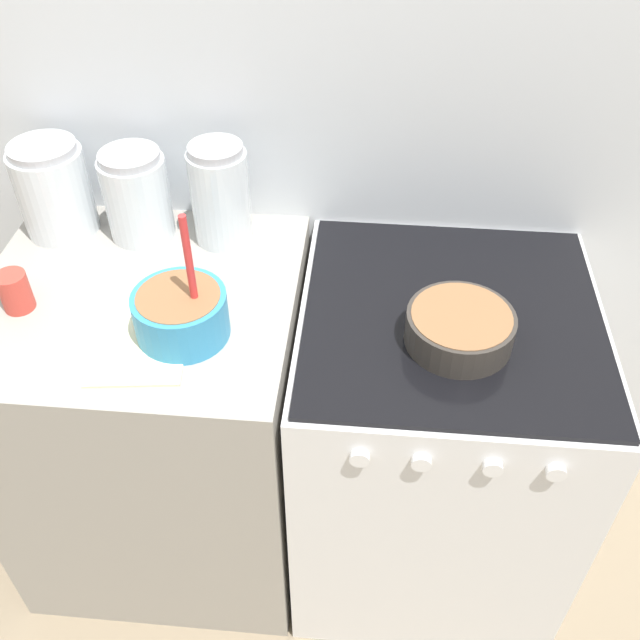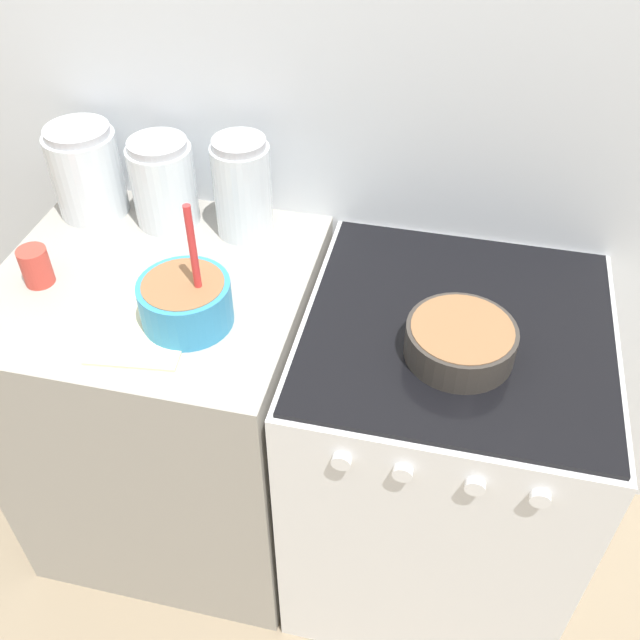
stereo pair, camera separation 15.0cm
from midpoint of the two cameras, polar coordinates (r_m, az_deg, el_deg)
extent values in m
plane|color=gray|center=(2.18, -1.35, -23.75)|extent=(12.00, 12.00, 0.00)
cube|color=silver|center=(1.78, 3.83, 15.73)|extent=(4.48, 0.05, 2.40)
cube|color=#9E998E|center=(2.04, -9.42, -7.03)|extent=(0.74, 0.70, 0.93)
cube|color=silver|center=(1.95, 11.48, -10.75)|extent=(0.69, 0.70, 0.92)
cube|color=black|center=(1.61, 13.70, -0.68)|extent=(0.66, 0.67, 0.01)
cylinder|color=white|center=(1.42, 4.81, -11.36)|extent=(0.04, 0.02, 0.04)
cylinder|color=white|center=(1.42, 9.72, -12.11)|extent=(0.04, 0.02, 0.04)
cylinder|color=white|center=(1.43, 15.33, -12.87)|extent=(0.04, 0.02, 0.04)
cylinder|color=white|center=(1.45, 20.15, -13.42)|extent=(0.04, 0.02, 0.04)
cylinder|color=#338CBF|center=(1.55, -7.99, 1.24)|extent=(0.20, 0.20, 0.11)
cylinder|color=#8C603D|center=(1.53, -8.08, 1.97)|extent=(0.18, 0.18, 0.06)
cylinder|color=red|center=(1.47, -7.10, 4.30)|extent=(0.02, 0.02, 0.29)
cylinder|color=#38332D|center=(1.51, 13.96, -1.82)|extent=(0.23, 0.23, 0.07)
cylinder|color=#8C603D|center=(1.51, 14.01, -1.62)|extent=(0.21, 0.21, 0.06)
cylinder|color=silver|center=(1.93, -16.01, 11.08)|extent=(0.18, 0.18, 0.22)
cylinder|color=red|center=(1.95, -15.77, 9.99)|extent=(0.16, 0.16, 0.13)
cylinder|color=#B2B2B7|center=(1.88, -16.71, 14.18)|extent=(0.16, 0.16, 0.02)
cylinder|color=silver|center=(1.85, -10.10, 10.46)|extent=(0.16, 0.16, 0.21)
cylinder|color=silver|center=(1.87, -9.95, 9.38)|extent=(0.14, 0.14, 0.12)
cylinder|color=#B2B2B7|center=(1.79, -10.54, 13.55)|extent=(0.15, 0.15, 0.02)
cylinder|color=silver|center=(1.78, -3.77, 10.20)|extent=(0.14, 0.14, 0.24)
cylinder|color=olive|center=(1.80, -3.71, 8.93)|extent=(0.13, 0.13, 0.14)
cylinder|color=#B2B2B7|center=(1.71, -3.97, 13.83)|extent=(0.13, 0.13, 0.02)
cylinder|color=#CC3F33|center=(1.75, -19.54, 3.97)|extent=(0.07, 0.07, 0.09)
cube|color=beige|center=(1.59, -11.13, -0.44)|extent=(0.23, 0.29, 0.01)
camera|label=1|loc=(0.08, -87.13, 2.61)|focal=40.00mm
camera|label=2|loc=(0.08, 92.87, -2.61)|focal=40.00mm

